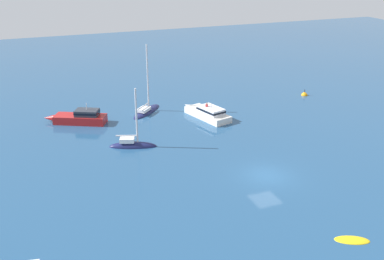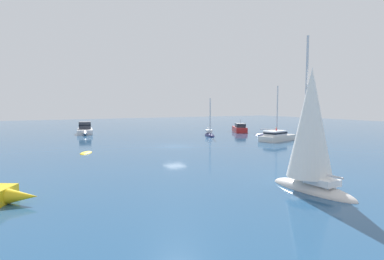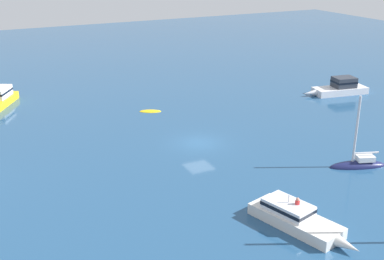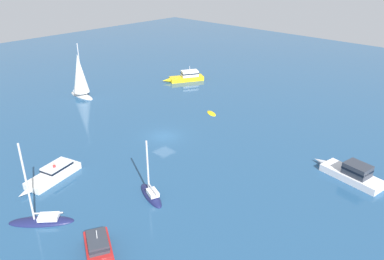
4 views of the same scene
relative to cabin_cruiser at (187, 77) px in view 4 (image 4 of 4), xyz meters
name	(u,v)px [view 4 (image 4 of 4)]	position (x,y,z in m)	size (l,w,h in m)	color
ground_plane	(164,136)	(15.79, -20.89, -0.81)	(160.00, 160.00, 0.00)	navy
cabin_cruiser	(187,77)	(0.00, 0.00, 0.00)	(5.42, 8.12, 2.99)	yellow
yacht	(151,195)	(25.52, -31.67, -0.64)	(5.09, 2.91, 6.80)	#191E4C
powerboat	(53,174)	(14.82, -36.99, -0.17)	(3.98, 8.12, 2.06)	silver
dinghy	(211,114)	(15.18, -9.90, -0.81)	(2.72, 2.08, 0.30)	yellow
launch	(100,255)	(29.57, -40.72, -0.12)	(7.32, 4.71, 2.47)	#B21E1E
powerboat_1	(352,173)	(39.49, -13.83, -0.02)	(8.64, 3.65, 2.12)	white
yacht_1	(80,78)	(-7.11, -19.71, 2.62)	(6.25, 2.88, 10.16)	silver
sloop	(42,220)	(21.20, -41.63, -0.60)	(5.44, 5.62, 8.80)	#191E4C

